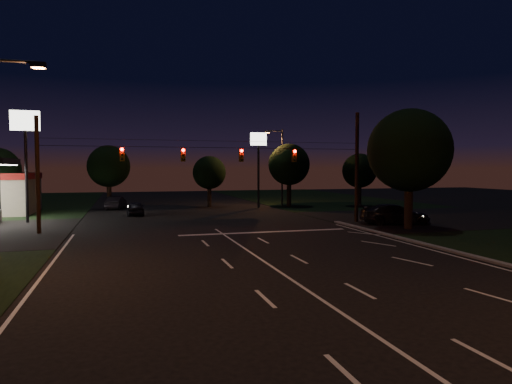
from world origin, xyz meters
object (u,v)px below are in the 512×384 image
object	(u,v)px
tree_right_near	(408,151)
car_oncoming_b	(116,203)
car_oncoming_a	(135,208)
car_cross	(395,214)
utility_pole_right	(356,222)

from	to	relation	value
tree_right_near	car_oncoming_b	distance (m)	31.63
car_oncoming_a	tree_right_near	bearing A→B (deg)	139.15
car_oncoming_b	car_cross	bearing A→B (deg)	148.22
car_oncoming_a	car_cross	size ratio (longest dim) A/B	0.71
tree_right_near	car_oncoming_b	size ratio (longest dim) A/B	2.08
utility_pole_right	car_oncoming_b	world-z (taller)	utility_pole_right
car_oncoming_a	car_oncoming_b	world-z (taller)	car_oncoming_b
utility_pole_right	car_oncoming_a	world-z (taller)	utility_pole_right
tree_right_near	car_oncoming_a	distance (m)	25.12
car_oncoming_b	tree_right_near	bearing A→B (deg)	143.77
car_oncoming_a	car_cross	xyz separation A→B (m)	(19.65, -13.06, 0.14)
utility_pole_right	car_cross	bearing A→B (deg)	-43.99
utility_pole_right	car_oncoming_b	bearing A→B (deg)	136.26
car_oncoming_b	car_cross	distance (m)	29.81
utility_pole_right	car_oncoming_a	bearing A→B (deg)	147.97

